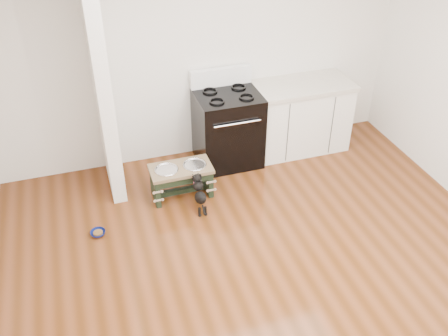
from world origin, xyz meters
TOP-DOWN VIEW (x-y plane):
  - ground at (0.00, 0.00)m, footprint 5.00×5.00m
  - room_shell at (0.00, 0.00)m, footprint 5.00×5.00m
  - partition_wall at (-1.18, 2.10)m, footprint 0.15×0.80m
  - oven_range at (0.25, 2.16)m, footprint 0.76×0.69m
  - cabinet_run at (1.23, 2.18)m, footprint 1.24×0.64m
  - dog_feeder at (-0.48, 1.63)m, footprint 0.69×0.37m
  - puppy at (-0.35, 1.31)m, footprint 0.12×0.36m
  - floor_bowl at (-1.48, 1.23)m, footprint 0.16×0.16m

SIDE VIEW (x-z plane):
  - ground at x=0.00m, z-range 0.00..0.00m
  - floor_bowl at x=-1.48m, z-range 0.00..0.05m
  - puppy at x=-0.35m, z-range 0.02..0.44m
  - dog_feeder at x=-0.48m, z-range 0.07..0.47m
  - cabinet_run at x=1.23m, z-range 0.00..0.91m
  - oven_range at x=0.25m, z-range -0.09..1.05m
  - partition_wall at x=-1.18m, z-range 0.00..2.70m
  - room_shell at x=0.00m, z-range -0.88..4.12m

